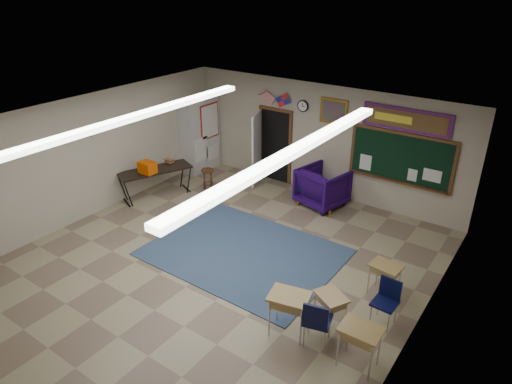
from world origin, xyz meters
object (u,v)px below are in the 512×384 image
Objects in this scene: student_desk_front_left at (330,309)px; folding_table at (156,182)px; student_desk_front_right at (384,278)px; wingback_armchair at (323,187)px; wooden_stool at (208,180)px.

folding_table is at bearing -168.54° from student_desk_front_left.
student_desk_front_left is 1.01× the size of student_desk_front_right.
folding_table reaches higher than wingback_armchair.
student_desk_front_right is 6.63m from folding_table.
wooden_stool is at bearing 178.91° from student_desk_front_left.
student_desk_front_right is (0.44, 1.35, 0.01)m from student_desk_front_left.
wingback_armchair reaches higher than student_desk_front_right.
student_desk_front_right reaches higher than wooden_stool.
folding_table is at bearing 41.69° from wingback_armchair.
wooden_stool is (-5.73, 1.61, -0.05)m from student_desk_front_right.
wingback_armchair is 0.55× the size of folding_table.
student_desk_front_right is 5.95m from wooden_stool.
folding_table is at bearing -128.60° from wooden_stool.
student_desk_front_right is (2.71, -2.66, -0.14)m from wingback_armchair.
wooden_stool is (-5.29, 2.96, -0.04)m from student_desk_front_left.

